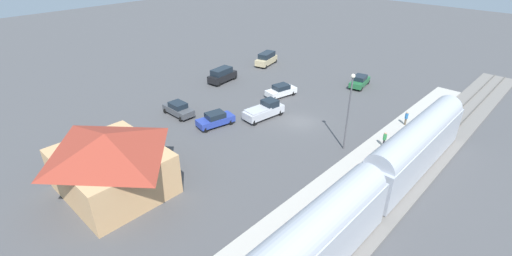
# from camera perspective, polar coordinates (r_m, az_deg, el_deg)

# --- Properties ---
(ground_plane) EXTENTS (200.00, 200.00, 0.00)m
(ground_plane) POSITION_cam_1_polar(r_m,az_deg,el_deg) (44.24, 7.03, 0.96)
(ground_plane) COLOR #4C4C4F
(railway_track) EXTENTS (4.80, 70.00, 0.30)m
(railway_track) POSITION_cam_1_polar(r_m,az_deg,el_deg) (38.85, 23.79, -5.47)
(railway_track) COLOR slate
(railway_track) RESTS_ON ground
(platform) EXTENTS (3.20, 46.00, 0.30)m
(platform) POSITION_cam_1_polar(r_m,az_deg,el_deg) (39.92, 18.57, -3.39)
(platform) COLOR #B7B2A8
(platform) RESTS_ON ground
(station_building) EXTENTS (10.21, 8.56, 5.71)m
(station_building) POSITION_cam_1_polar(r_m,az_deg,el_deg) (33.39, -22.23, -4.98)
(station_building) COLOR tan
(station_building) RESTS_ON ground
(pedestrian_on_platform) EXTENTS (0.36, 0.36, 1.71)m
(pedestrian_on_platform) POSITION_cam_1_polar(r_m,az_deg,el_deg) (45.76, 22.88, 1.57)
(pedestrian_on_platform) COLOR brown
(pedestrian_on_platform) RESTS_ON platform
(pedestrian_waiting_far) EXTENTS (0.36, 0.36, 1.71)m
(pedestrian_waiting_far) POSITION_cam_1_polar(r_m,az_deg,el_deg) (40.14, 19.85, -1.57)
(pedestrian_waiting_far) COLOR #333338
(pedestrian_waiting_far) RESTS_ON platform
(sedan_blue) EXTENTS (2.71, 4.78, 1.74)m
(sedan_blue) POSITION_cam_1_polar(r_m,az_deg,el_deg) (42.90, -6.49, 1.40)
(sedan_blue) COLOR #283D9E
(sedan_blue) RESTS_ON ground
(suv_black) EXTENTS (2.52, 5.10, 2.22)m
(suv_black) POSITION_cam_1_polar(r_m,az_deg,el_deg) (56.43, -5.43, 8.44)
(suv_black) COLOR black
(suv_black) RESTS_ON ground
(sedan_charcoal) EXTENTS (4.53, 2.33, 1.74)m
(sedan_charcoal) POSITION_cam_1_polar(r_m,az_deg,el_deg) (46.30, -12.30, 3.00)
(sedan_charcoal) COLOR #47494F
(sedan_charcoal) RESTS_ON ground
(sedan_green) EXTENTS (2.61, 4.76, 1.74)m
(sedan_green) POSITION_cam_1_polar(r_m,az_deg,el_deg) (56.61, 16.24, 7.21)
(sedan_green) COLOR #236638
(sedan_green) RESTS_ON ground
(pickup_silver) EXTENTS (2.58, 5.59, 2.14)m
(pickup_silver) POSITION_cam_1_polar(r_m,az_deg,el_deg) (44.58, 1.34, 2.88)
(pickup_silver) COLOR silver
(pickup_silver) RESTS_ON ground
(sedan_white) EXTENTS (2.66, 4.77, 1.74)m
(sedan_white) POSITION_cam_1_polar(r_m,az_deg,el_deg) (51.03, 4.02, 6.00)
(sedan_white) COLOR white
(sedan_white) RESTS_ON ground
(suv_tan) EXTENTS (3.06, 5.22, 2.22)m
(suv_tan) POSITION_cam_1_polar(r_m,az_deg,el_deg) (64.24, 1.67, 11.02)
(suv_tan) COLOR #C6B284
(suv_tan) RESTS_ON ground
(light_pole_near_platform) EXTENTS (0.44, 0.44, 8.44)m
(light_pole_near_platform) POSITION_cam_1_polar(r_m,az_deg,el_deg) (37.20, 14.69, 3.73)
(light_pole_near_platform) COLOR #515156
(light_pole_near_platform) RESTS_ON ground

